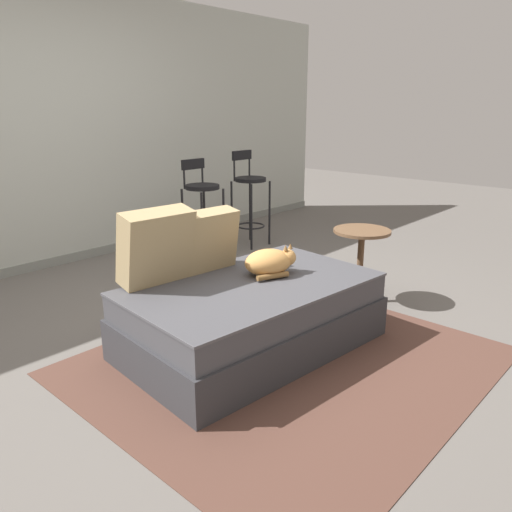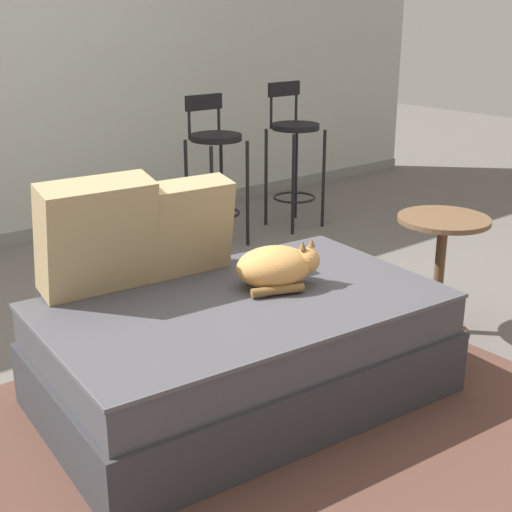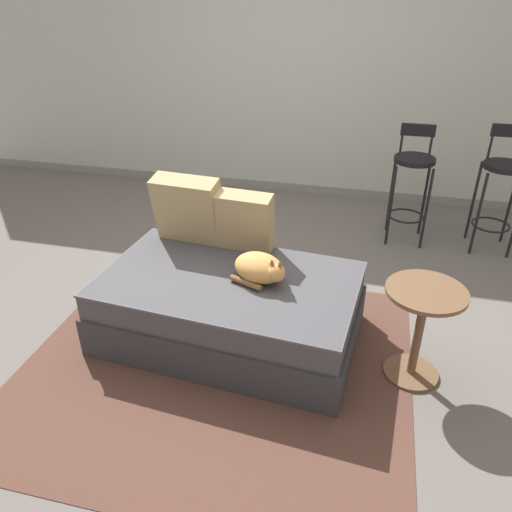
% 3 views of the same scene
% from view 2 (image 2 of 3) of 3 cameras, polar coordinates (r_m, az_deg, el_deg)
% --- Properties ---
extents(ground_plane, '(16.00, 16.00, 0.00)m').
position_cam_2_polar(ground_plane, '(3.33, -5.33, -8.43)').
color(ground_plane, '#66605B').
rests_on(ground_plane, ground).
extents(wall_baseboard_trim, '(8.00, 0.02, 0.09)m').
position_cam_2_polar(wall_baseboard_trim, '(5.15, -19.18, 1.30)').
color(wall_baseboard_trim, gray).
rests_on(wall_baseboard_trim, ground).
extents(area_rug, '(2.30, 2.07, 0.01)m').
position_cam_2_polar(area_rug, '(2.85, 2.83, -13.48)').
color(area_rug, brown).
rests_on(area_rug, ground).
extents(couch, '(1.68, 1.11, 0.44)m').
position_cam_2_polar(couch, '(2.93, -1.04, -7.37)').
color(couch, '#353539').
rests_on(couch, ground).
extents(throw_pillow_corner, '(0.47, 0.28, 0.48)m').
position_cam_2_polar(throw_pillow_corner, '(2.90, -12.65, 1.56)').
color(throw_pillow_corner, tan).
rests_on(throw_pillow_corner, couch).
extents(throw_pillow_middle, '(0.41, 0.24, 0.41)m').
position_cam_2_polar(throw_pillow_middle, '(3.07, -5.68, 2.32)').
color(throw_pillow_middle, tan).
rests_on(throw_pillow_middle, couch).
extents(cat, '(0.39, 0.34, 0.20)m').
position_cam_2_polar(cat, '(2.94, 1.71, -0.85)').
color(cat, tan).
rests_on(cat, couch).
extents(bar_stool_near_window, '(0.34, 0.34, 1.00)m').
position_cam_2_polar(bar_stool_near_window, '(4.77, -3.29, 7.76)').
color(bar_stool_near_window, black).
rests_on(bar_stool_near_window, ground).
extents(bar_stool_by_doorway, '(0.34, 0.34, 1.04)m').
position_cam_2_polar(bar_stool_by_doorway, '(5.21, 3.05, 8.75)').
color(bar_stool_by_doorway, black).
rests_on(bar_stool_by_doorway, ground).
extents(side_table, '(0.44, 0.44, 0.60)m').
position_cam_2_polar(side_table, '(3.58, 14.53, -0.18)').
color(side_table, brown).
rests_on(side_table, ground).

